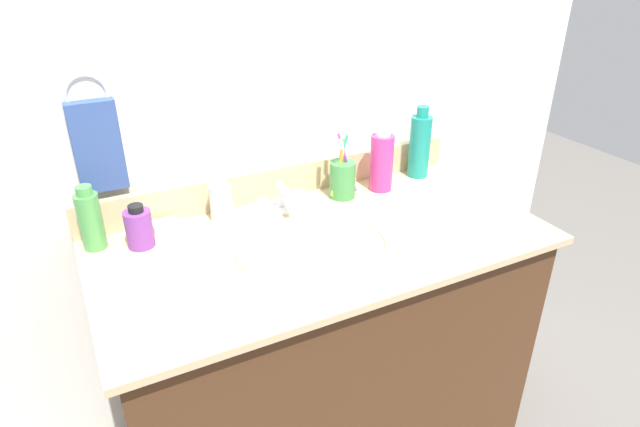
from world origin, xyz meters
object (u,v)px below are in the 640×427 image
(faucet, at_px, (282,202))
(bottle_soap_pink, at_px, (382,161))
(bottle_mouthwash_teal, at_px, (420,145))
(soap_bar, at_px, (166,225))
(hand_towel, at_px, (98,147))
(bottle_gel_clear, at_px, (221,201))
(bottle_cream_purple, at_px, (139,228))
(bottle_toner_green, at_px, (90,220))
(cup_green, at_px, (342,178))

(faucet, relative_size, bottle_soap_pink, 0.83)
(faucet, height_order, bottle_mouthwash_teal, bottle_mouthwash_teal)
(bottle_mouthwash_teal, distance_m, soap_bar, 0.78)
(hand_towel, xyz_separation_m, bottle_mouthwash_teal, (0.89, -0.08, -0.12))
(soap_bar, bearing_deg, bottle_gel_clear, -4.94)
(bottle_cream_purple, bearing_deg, bottle_soap_pink, 1.13)
(hand_towel, distance_m, bottle_soap_pink, 0.76)
(bottle_mouthwash_teal, xyz_separation_m, bottle_toner_green, (-0.95, -0.00, -0.02))
(bottle_cream_purple, height_order, bottle_mouthwash_teal, bottle_mouthwash_teal)
(hand_towel, height_order, bottle_gel_clear, hand_towel)
(hand_towel, bearing_deg, cup_green, -9.93)
(bottle_cream_purple, distance_m, bottle_toner_green, 0.11)
(bottle_toner_green, height_order, bottle_soap_pink, bottle_soap_pink)
(bottle_mouthwash_teal, height_order, bottle_soap_pink, bottle_mouthwash_teal)
(hand_towel, relative_size, bottle_mouthwash_teal, 1.00)
(bottle_toner_green, xyz_separation_m, cup_green, (0.66, -0.02, -0.02))
(bottle_gel_clear, xyz_separation_m, soap_bar, (-0.14, 0.01, -0.04))
(hand_towel, bearing_deg, bottle_soap_pink, -8.67)
(faucet, distance_m, bottle_cream_purple, 0.37)
(bottle_cream_purple, relative_size, bottle_soap_pink, 0.56)
(hand_towel, xyz_separation_m, cup_green, (0.61, -0.11, -0.16))
(bottle_gel_clear, height_order, soap_bar, bottle_gel_clear)
(hand_towel, relative_size, soap_bar, 3.44)
(faucet, xyz_separation_m, bottle_gel_clear, (-0.16, 0.03, 0.03))
(faucet, relative_size, bottle_toner_green, 1.00)
(bottle_gel_clear, xyz_separation_m, bottle_toner_green, (-0.31, 0.00, 0.02))
(bottle_mouthwash_teal, bearing_deg, soap_bar, 179.50)
(bottle_mouthwash_teal, xyz_separation_m, cup_green, (-0.28, -0.03, -0.04))
(hand_towel, relative_size, bottle_toner_green, 1.37)
(bottle_gel_clear, distance_m, bottle_toner_green, 0.32)
(bottle_toner_green, bearing_deg, hand_towel, 57.68)
(bottle_soap_pink, bearing_deg, cup_green, 177.54)
(bottle_mouthwash_teal, bearing_deg, cup_green, -174.56)
(cup_green, relative_size, soap_bar, 2.99)
(hand_towel, distance_m, bottle_cream_purple, 0.22)
(cup_green, bearing_deg, bottle_soap_pink, -2.46)
(hand_towel, distance_m, bottle_gel_clear, 0.32)
(bottle_toner_green, xyz_separation_m, bottle_soap_pink, (0.79, -0.03, 0.01))
(bottle_cream_purple, bearing_deg, cup_green, 1.93)
(bottle_toner_green, relative_size, cup_green, 0.84)
(hand_towel, distance_m, bottle_toner_green, 0.18)
(bottle_cream_purple, height_order, bottle_toner_green, bottle_toner_green)
(faucet, bearing_deg, soap_bar, 171.89)
(hand_towel, distance_m, faucet, 0.48)
(hand_towel, xyz_separation_m, faucet, (0.42, -0.12, -0.19))
(faucet, relative_size, cup_green, 0.84)
(bottle_cream_purple, bearing_deg, bottle_mouthwash_teal, 3.11)
(bottle_mouthwash_teal, distance_m, bottle_toner_green, 0.95)
(bottle_cream_purple, xyz_separation_m, bottle_toner_green, (-0.10, 0.04, 0.03))
(faucet, bearing_deg, cup_green, 2.87)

